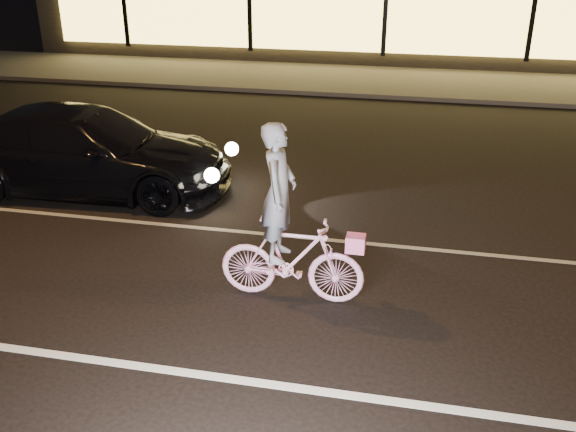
# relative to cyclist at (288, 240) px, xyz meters

# --- Properties ---
(ground) EXTENTS (90.00, 90.00, 0.00)m
(ground) POSITION_rel_cyclist_xyz_m (0.10, -0.25, -0.83)
(ground) COLOR black
(ground) RESTS_ON ground
(lane_stripe_near) EXTENTS (60.00, 0.12, 0.01)m
(lane_stripe_near) POSITION_rel_cyclist_xyz_m (0.10, -1.75, -0.83)
(lane_stripe_near) COLOR silver
(lane_stripe_near) RESTS_ON ground
(lane_stripe_far) EXTENTS (60.00, 0.10, 0.01)m
(lane_stripe_far) POSITION_rel_cyclist_xyz_m (0.10, 1.75, -0.83)
(lane_stripe_far) COLOR gray
(lane_stripe_far) RESTS_ON ground
(sidewalk) EXTENTS (30.00, 4.00, 0.12)m
(sidewalk) POSITION_rel_cyclist_xyz_m (0.10, 12.75, -0.77)
(sidewalk) COLOR #383533
(sidewalk) RESTS_ON ground
(cyclist) EXTENTS (1.86, 0.64, 2.34)m
(cyclist) POSITION_rel_cyclist_xyz_m (0.00, 0.00, 0.00)
(cyclist) COLOR #FD55B3
(cyclist) RESTS_ON ground
(sedan) EXTENTS (5.27, 2.35, 1.50)m
(sedan) POSITION_rel_cyclist_xyz_m (-4.28, 2.90, -0.08)
(sedan) COLOR black
(sedan) RESTS_ON ground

